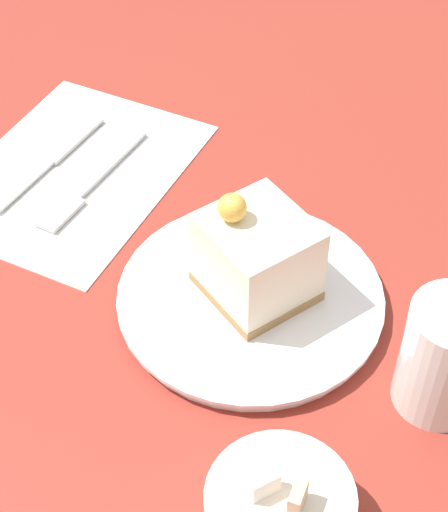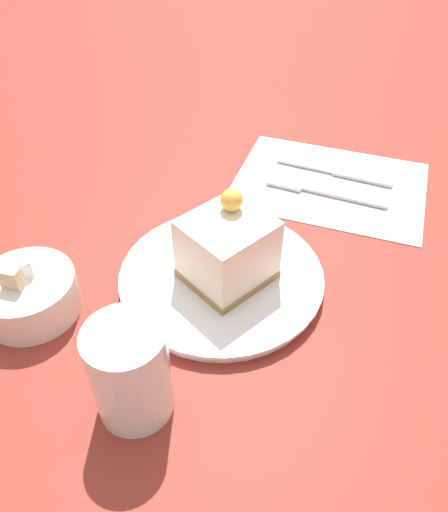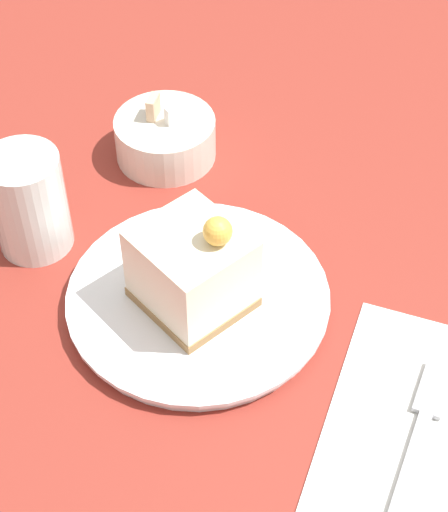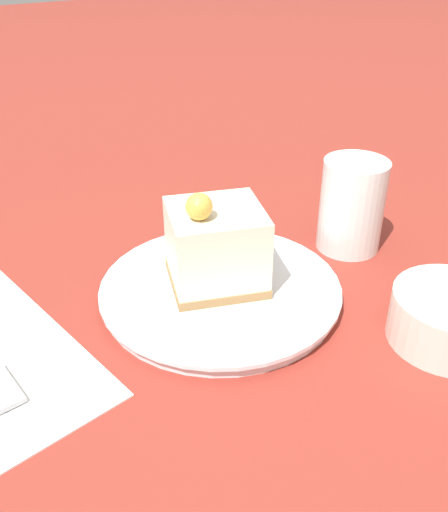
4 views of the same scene
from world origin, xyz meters
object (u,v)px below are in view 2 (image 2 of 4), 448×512
Objects in this scene: plate at (224,275)px; sugar_bowl at (29,295)px; cake_slice at (229,247)px; fork at (315,190)px; drinking_glass at (130,372)px; knife at (344,174)px.

plate is 2.23× the size of sugar_bowl.
fork is at bearing 13.46° from cake_slice.
sugar_bowl is at bearing 148.68° from cake_slice.
plate is 1.36× the size of fork.
drinking_glass is at bearing -100.72° from sugar_bowl.
sugar_bowl is at bearing 146.30° from knife.
drinking_glass is at bearing 170.33° from fork.
fork is 0.37m from sugar_bowl.
plate is at bearing -46.40° from sugar_bowl.
drinking_glass is (-0.03, -0.16, 0.03)m from sugar_bowl.
drinking_glass reaches higher than fork.
cake_slice is 1.03× the size of sugar_bowl.
knife is 1.66× the size of sugar_bowl.
cake_slice reaches higher than sugar_bowl.
cake_slice reaches higher than drinking_glass.
cake_slice is 0.62× the size of knife.
cake_slice is at bearing 2.60° from drinking_glass.
fork and knife have the same top height.
fork is 0.99× the size of knife.
sugar_bowl is at bearing 79.28° from drinking_glass.
sugar_bowl reaches higher than knife.
fork is at bearing 152.61° from knife.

